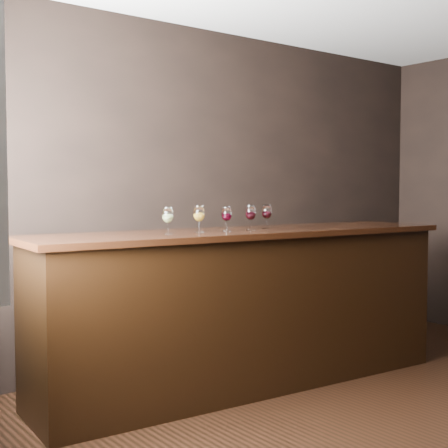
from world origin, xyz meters
TOP-DOWN VIEW (x-y plane):
  - ground at (0.00, 0.00)m, footprint 5.00×5.00m
  - room_shell at (-0.23, 0.11)m, footprint 5.02×4.52m
  - bar_counter at (-0.44, 1.37)m, footprint 3.20×0.92m
  - bar_top at (-0.44, 1.37)m, footprint 3.32×1.01m
  - back_bar_shelf at (-0.28, 2.03)m, footprint 2.71×0.40m
  - glass_white at (-1.10, 1.40)m, footprint 0.08×0.08m
  - glass_amber at (-0.86, 1.38)m, footprint 0.08×0.08m
  - glass_red_a at (-0.64, 1.35)m, footprint 0.07×0.07m
  - glass_red_b at (-0.42, 1.35)m, footprint 0.08×0.08m
  - glass_red_c at (-0.22, 1.41)m, footprint 0.08×0.08m

SIDE VIEW (x-z plane):
  - ground at x=0.00m, z-range 0.00..0.00m
  - back_bar_shelf at x=-0.28m, z-range 0.00..0.97m
  - bar_counter at x=-0.44m, z-range 0.00..1.11m
  - bar_top at x=-0.44m, z-range 1.11..1.15m
  - glass_red_a at x=-0.64m, z-range 1.18..1.36m
  - glass_red_b at x=-0.42m, z-range 1.18..1.36m
  - glass_white at x=-1.10m, z-range 1.18..1.36m
  - glass_red_c at x=-0.22m, z-range 1.18..1.36m
  - glass_amber at x=-0.86m, z-range 1.18..1.37m
  - room_shell at x=-0.23m, z-range 0.40..3.21m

